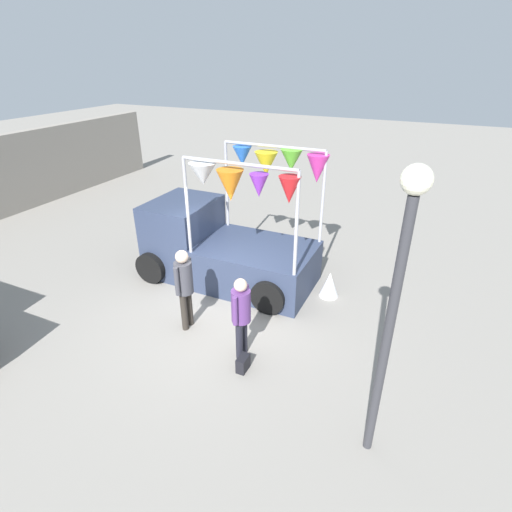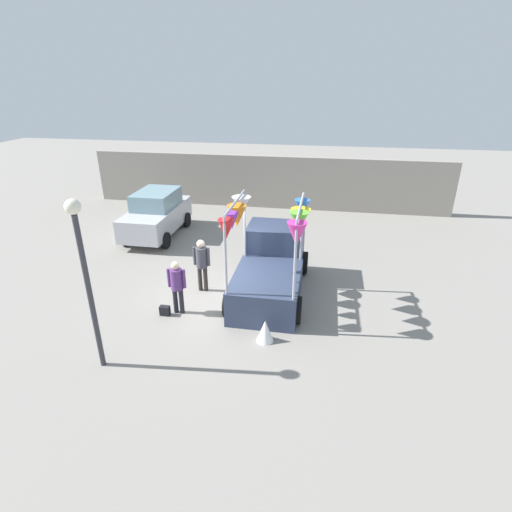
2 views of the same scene
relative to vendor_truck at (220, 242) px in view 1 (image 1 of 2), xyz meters
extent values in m
plane|color=gray|center=(-1.47, -0.79, -0.93)|extent=(60.00, 60.00, 0.00)
cube|color=#2D3851|center=(0.00, -0.98, -0.43)|extent=(1.90, 2.60, 1.00)
cube|color=#2D3851|center=(0.00, 1.02, -0.03)|extent=(1.80, 1.40, 1.80)
cube|color=#8CB2C6|center=(0.00, 1.02, 0.42)|extent=(1.76, 1.37, 0.60)
cylinder|color=black|center=(-0.95, 1.37, -0.55)|extent=(0.22, 0.76, 0.76)
cylinder|color=black|center=(0.95, 1.37, -0.55)|extent=(0.22, 0.76, 0.76)
cylinder|color=black|center=(-0.95, -1.68, -0.55)|extent=(0.22, 0.76, 0.76)
cylinder|color=black|center=(0.95, -1.68, -0.55)|extent=(0.22, 0.76, 0.76)
cylinder|color=#A5A5AD|center=(-0.87, 0.24, 1.13)|extent=(0.07, 0.07, 2.11)
cylinder|color=#A5A5AD|center=(0.87, 0.24, 1.13)|extent=(0.07, 0.07, 2.11)
cylinder|color=#A5A5AD|center=(-0.87, -2.20, 1.13)|extent=(0.07, 0.07, 2.11)
cylinder|color=#A5A5AD|center=(0.87, -2.20, 1.13)|extent=(0.07, 0.07, 2.11)
cylinder|color=#A5A5AD|center=(-0.87, -0.98, 2.18)|extent=(0.07, 2.44, 0.07)
cylinder|color=#A5A5AD|center=(0.87, -0.98, 2.18)|extent=(0.07, 2.44, 0.07)
cone|color=red|center=(-0.87, -2.03, 1.80)|extent=(0.42, 0.42, 0.51)
cone|color=#D83399|center=(0.87, -2.03, 1.78)|extent=(0.71, 0.71, 0.62)
cone|color=purple|center=(-0.87, -1.42, 1.81)|extent=(0.51, 0.51, 0.45)
cone|color=#66CC33|center=(0.87, -1.42, 1.91)|extent=(0.62, 0.62, 0.48)
cone|color=orange|center=(-0.87, -0.81, 1.74)|extent=(0.72, 0.72, 0.62)
cone|color=yellow|center=(0.87, -0.81, 1.77)|extent=(0.58, 0.58, 0.54)
cone|color=white|center=(-0.87, -0.20, 1.90)|extent=(0.66, 0.66, 0.44)
cone|color=blue|center=(0.87, -0.20, 1.89)|extent=(0.45, 0.45, 0.44)
cylinder|color=black|center=(-2.49, -1.78, -0.54)|extent=(0.13, 0.13, 0.76)
cylinder|color=black|center=(-2.31, -1.78, -0.54)|extent=(0.13, 0.13, 0.76)
cylinder|color=#593372|center=(-2.40, -1.78, 0.14)|extent=(0.34, 0.34, 0.60)
sphere|color=beige|center=(-2.40, -1.78, 0.56)|extent=(0.23, 0.23, 0.23)
cylinder|color=#593372|center=(-2.62, -1.78, 0.17)|extent=(0.09, 0.09, 0.54)
cylinder|color=#593372|center=(-2.18, -1.78, 0.17)|extent=(0.09, 0.09, 0.54)
cylinder|color=#2D2823|center=(-2.19, -0.41, -0.52)|extent=(0.13, 0.13, 0.82)
cylinder|color=#2D2823|center=(-2.01, -0.41, -0.52)|extent=(0.13, 0.13, 0.82)
cylinder|color=#3F3F47|center=(-2.10, -0.41, 0.21)|extent=(0.34, 0.34, 0.65)
sphere|color=beige|center=(-2.10, -0.41, 0.66)|extent=(0.25, 0.25, 0.25)
cylinder|color=#3F3F47|center=(-2.32, -0.41, 0.25)|extent=(0.09, 0.09, 0.58)
cylinder|color=#3F3F47|center=(-1.88, -0.41, 0.25)|extent=(0.09, 0.09, 0.58)
cube|color=black|center=(-2.75, -1.98, -0.79)|extent=(0.28, 0.16, 0.28)
cylinder|color=#333338|center=(-3.38, -4.25, 0.92)|extent=(0.12, 0.12, 3.69)
sphere|color=#F2EDCC|center=(-3.38, -4.25, 2.92)|extent=(0.32, 0.32, 0.32)
cone|color=white|center=(0.22, -2.68, -0.63)|extent=(0.62, 0.62, 0.60)
camera|label=1|loc=(-7.49, -4.43, 4.02)|focal=28.00mm
camera|label=2|loc=(1.44, -11.01, 5.25)|focal=28.00mm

